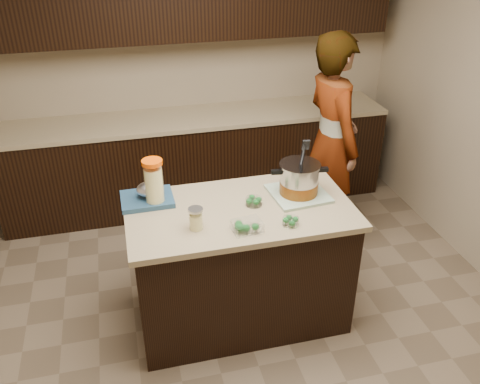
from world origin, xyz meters
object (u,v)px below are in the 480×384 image
object	(u,v)px
island	(240,264)
lemonade_pitcher	(154,185)
person	(331,142)
stock_pot	(299,181)

from	to	relation	value
island	lemonade_pitcher	size ratio (longest dim) A/B	4.59
lemonade_pitcher	person	bearing A→B (deg)	23.58
island	person	distance (m)	1.36
stock_pot	person	distance (m)	0.95
island	lemonade_pitcher	xyz separation A→B (m)	(-0.52, 0.17, 0.60)
stock_pot	lemonade_pitcher	world-z (taller)	stock_pot
lemonade_pitcher	person	xyz separation A→B (m)	(1.50, 0.65, -0.15)
lemonade_pitcher	person	size ratio (longest dim) A/B	0.18
island	lemonade_pitcher	distance (m)	0.81
lemonade_pitcher	person	distance (m)	1.64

